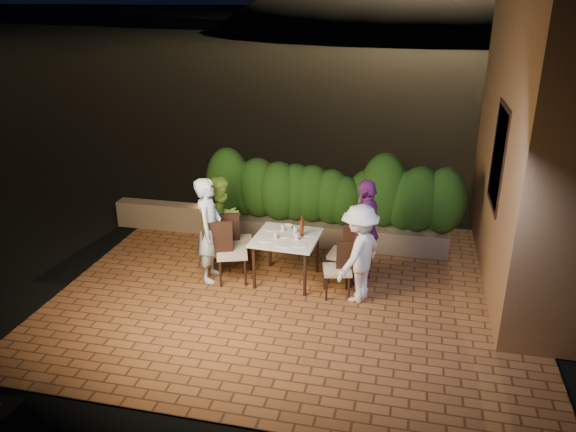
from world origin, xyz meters
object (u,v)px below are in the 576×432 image
(diner_purple, at_px, (366,232))
(chair_right_back, at_px, (344,253))
(diner_white, at_px, (359,254))
(chair_left_front, at_px, (232,251))
(chair_left_back, at_px, (239,240))
(bowl, at_px, (288,227))
(chair_right_front, at_px, (337,269))
(dining_table, at_px, (287,258))
(diner_blue, at_px, (209,230))
(parapet_lamp, at_px, (202,203))
(diner_green, at_px, (222,221))
(beer_bottle, at_px, (302,226))

(diner_purple, bearing_deg, chair_right_back, -75.34)
(chair_right_back, height_order, diner_white, diner_white)
(chair_left_front, distance_m, chair_left_back, 0.51)
(bowl, xyz_separation_m, chair_left_back, (-0.81, -0.04, -0.30))
(chair_left_back, xyz_separation_m, chair_right_front, (1.71, -0.59, -0.03))
(dining_table, distance_m, bowl, 0.52)
(bowl, height_order, chair_left_front, chair_left_front)
(chair_right_back, height_order, diner_blue, diner_blue)
(bowl, height_order, diner_purple, diner_purple)
(chair_left_back, bearing_deg, bowl, -18.43)
(chair_left_front, height_order, parapet_lamp, chair_left_front)
(diner_green, bearing_deg, beer_bottle, -78.33)
(diner_blue, bearing_deg, bowl, -68.41)
(diner_blue, bearing_deg, dining_table, -84.62)
(diner_green, height_order, parapet_lamp, diner_green)
(bowl, relative_size, chair_right_back, 0.17)
(dining_table, relative_size, chair_left_front, 0.96)
(chair_left_front, xyz_separation_m, diner_purple, (2.01, 0.45, 0.34))
(diner_green, bearing_deg, diner_purple, -69.05)
(beer_bottle, relative_size, diner_green, 0.22)
(parapet_lamp, bearing_deg, bowl, -32.02)
(chair_right_front, height_order, diner_green, diner_green)
(dining_table, height_order, chair_left_back, chair_left_back)
(diner_green, height_order, diner_white, diner_green)
(chair_right_front, distance_m, diner_blue, 2.05)
(chair_right_front, height_order, diner_blue, diner_blue)
(diner_blue, distance_m, diner_green, 0.59)
(beer_bottle, bearing_deg, dining_table, -161.70)
(beer_bottle, height_order, chair_right_back, beer_bottle)
(chair_left_back, height_order, chair_right_front, chair_left_back)
(dining_table, relative_size, chair_right_back, 1.01)
(dining_table, bearing_deg, diner_white, -16.37)
(chair_left_front, distance_m, diner_blue, 0.48)
(diner_purple, xyz_separation_m, parapet_lamp, (-3.17, 1.30, -0.27))
(chair_right_back, distance_m, diner_white, 0.65)
(diner_green, bearing_deg, chair_right_back, -71.17)
(diner_blue, bearing_deg, chair_right_front, -96.82)
(diner_white, height_order, diner_purple, diner_purple)
(chair_right_back, bearing_deg, bowl, -0.78)
(dining_table, relative_size, diner_blue, 0.58)
(diner_blue, bearing_deg, beer_bottle, -83.21)
(chair_left_front, height_order, chair_left_back, chair_left_front)
(chair_right_front, bearing_deg, chair_left_back, -32.47)
(bowl, relative_size, parapet_lamp, 1.17)
(diner_white, xyz_separation_m, parapet_lamp, (-3.14, 1.88, -0.17))
(beer_bottle, height_order, diner_purple, diner_purple)
(chair_left_front, xyz_separation_m, diner_green, (-0.34, 0.58, 0.25))
(diner_white, relative_size, diner_purple, 0.88)
(diner_blue, distance_m, parapet_lamp, 1.94)
(dining_table, bearing_deg, chair_left_back, 160.81)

